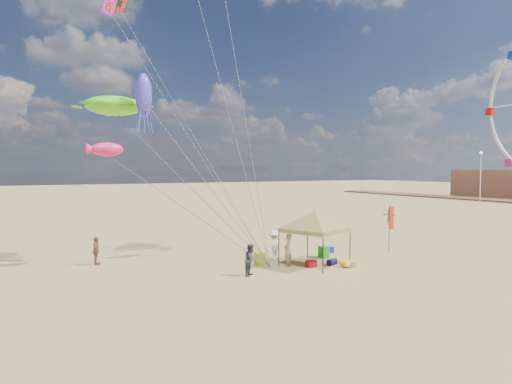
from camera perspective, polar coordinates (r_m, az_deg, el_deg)
ground at (r=24.05m, az=3.51°, el=-9.89°), size 280.00×280.00×0.00m
canopy_tent at (r=24.62m, az=7.60°, el=-2.69°), size 5.35×5.35×3.53m
feather_flag at (r=30.01m, az=16.98°, el=-3.56°), size 0.46×0.07×3.00m
cooler_red at (r=24.62m, az=7.12°, el=-9.16°), size 0.54×0.38×0.38m
cooler_blue at (r=28.84m, az=9.38°, el=-7.37°), size 0.54×0.38×0.38m
bag_navy at (r=25.29m, az=9.74°, el=-8.87°), size 0.69×0.54×0.36m
bag_orange at (r=27.08m, az=-0.93°, el=-8.04°), size 0.54×0.69×0.36m
chair_green at (r=27.31m, az=8.72°, el=-7.61°), size 0.50×0.50×0.70m
chair_yellow at (r=24.86m, az=0.50°, el=-8.64°), size 0.50×0.50×0.70m
crate_grey at (r=25.00m, az=12.19°, el=-9.13°), size 0.34×0.30×0.28m
beach_cart at (r=25.05m, az=11.87°, el=-8.96°), size 0.90×0.50×0.24m
person_near_a at (r=24.40m, az=4.10°, el=-7.51°), size 0.79×0.76×1.83m
person_near_b at (r=22.45m, az=-0.66°, el=-8.73°), size 0.99×0.97×1.60m
person_near_c at (r=25.99m, az=2.30°, el=-6.91°), size 1.32×1.04×1.79m
person_far_a at (r=26.40m, az=-19.91°, el=-7.15°), size 0.72×1.01×1.59m
person_far_c at (r=45.47m, az=16.82°, el=-2.94°), size 1.12×1.43×1.52m
building_north at (r=93.92m, az=29.01°, el=0.94°), size 10.00×14.00×5.20m
lamp_north at (r=81.64m, az=26.97°, el=2.78°), size 0.50×0.50×8.25m
turtle_kite at (r=27.52m, az=-17.80°, el=10.52°), size 3.68×3.10×1.12m
fish_kite at (r=25.27m, az=-18.62°, el=5.22°), size 1.89×1.30×0.77m
squid_kite at (r=26.04m, az=-14.28°, el=11.98°), size 1.20×1.20×2.45m
stunt_kite_pink at (r=31.36m, az=-18.40°, el=21.79°), size 1.09×1.00×0.94m
stunt_kite_red at (r=31.88m, az=-17.39°, el=22.47°), size 1.49×1.23×1.26m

